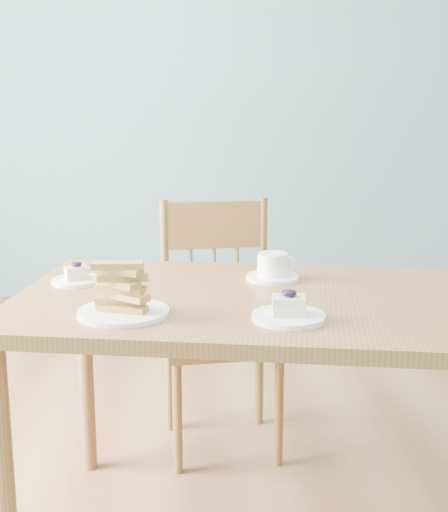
{
  "coord_description": "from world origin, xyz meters",
  "views": [
    {
      "loc": [
        -0.3,
        -2.05,
        1.26
      ],
      "look_at": [
        -0.16,
        -0.15,
        0.84
      ],
      "focal_mm": 50.0,
      "sensor_mm": 36.0,
      "label": 1
    }
  ],
  "objects_px": {
    "dining_table": "(266,322)",
    "cheesecake_plate_near": "(289,312)",
    "biscotti_plate": "(123,296)",
    "cheesecake_plate_far": "(77,277)",
    "coffee_cup": "(273,268)",
    "dining_chair": "(220,324)"
  },
  "relations": [
    {
      "from": "dining_table",
      "to": "cheesecake_plate_near",
      "type": "xyz_separation_m",
      "value": [
        0.03,
        -0.21,
        0.09
      ]
    },
    {
      "from": "dining_table",
      "to": "biscotti_plate",
      "type": "relative_size",
      "value": 6.54
    },
    {
      "from": "cheesecake_plate_near",
      "to": "biscotti_plate",
      "type": "relative_size",
      "value": 0.79
    },
    {
      "from": "cheesecake_plate_far",
      "to": "coffee_cup",
      "type": "bearing_deg",
      "value": -0.45
    },
    {
      "from": "cheesecake_plate_near",
      "to": "coffee_cup",
      "type": "relative_size",
      "value": 1.14
    },
    {
      "from": "coffee_cup",
      "to": "biscotti_plate",
      "type": "distance_m",
      "value": 0.53
    },
    {
      "from": "dining_table",
      "to": "cheesecake_plate_near",
      "type": "relative_size",
      "value": 8.28
    },
    {
      "from": "cheesecake_plate_near",
      "to": "dining_chair",
      "type": "bearing_deg",
      "value": 97.86
    },
    {
      "from": "dining_chair",
      "to": "coffee_cup",
      "type": "relative_size",
      "value": 5.67
    },
    {
      "from": "coffee_cup",
      "to": "biscotti_plate",
      "type": "relative_size",
      "value": 0.69
    },
    {
      "from": "dining_chair",
      "to": "cheesecake_plate_far",
      "type": "bearing_deg",
      "value": -141.39
    },
    {
      "from": "cheesecake_plate_far",
      "to": "biscotti_plate",
      "type": "relative_size",
      "value": 0.64
    },
    {
      "from": "coffee_cup",
      "to": "dining_chair",
      "type": "bearing_deg",
      "value": 107.68
    },
    {
      "from": "cheesecake_plate_near",
      "to": "biscotti_plate",
      "type": "distance_m",
      "value": 0.41
    },
    {
      "from": "dining_chair",
      "to": "cheesecake_plate_near",
      "type": "bearing_deg",
      "value": -86.77
    },
    {
      "from": "dining_table",
      "to": "dining_chair",
      "type": "relative_size",
      "value": 1.66
    },
    {
      "from": "cheesecake_plate_near",
      "to": "biscotti_plate",
      "type": "bearing_deg",
      "value": 170.1
    },
    {
      "from": "dining_chair",
      "to": "cheesecake_plate_far",
      "type": "height_order",
      "value": "dining_chair"
    },
    {
      "from": "coffee_cup",
      "to": "cheesecake_plate_far",
      "type": "bearing_deg",
      "value": -179.94
    },
    {
      "from": "dining_table",
      "to": "dining_chair",
      "type": "xyz_separation_m",
      "value": [
        -0.09,
        0.61,
        -0.2
      ]
    },
    {
      "from": "biscotti_plate",
      "to": "cheesecake_plate_far",
      "type": "bearing_deg",
      "value": 115.29
    },
    {
      "from": "cheesecake_plate_near",
      "to": "cheesecake_plate_far",
      "type": "distance_m",
      "value": 0.69
    }
  ]
}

